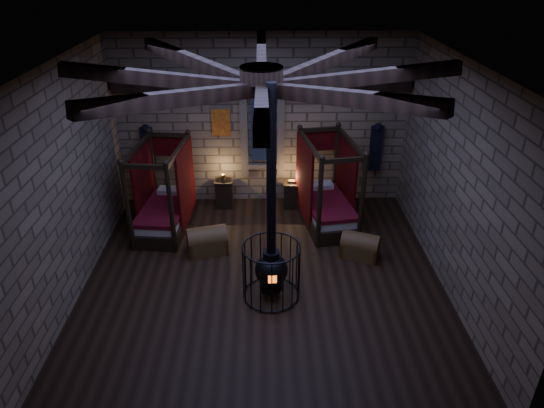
{
  "coord_description": "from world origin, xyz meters",
  "views": [
    {
      "loc": [
        0.02,
        -7.81,
        5.85
      ],
      "look_at": [
        0.18,
        0.6,
        1.38
      ],
      "focal_mm": 32.0,
      "sensor_mm": 36.0,
      "label": 1
    }
  ],
  "objects_px": {
    "trunk_left": "(207,241)",
    "stove": "(271,267)",
    "trunk_right": "(360,246)",
    "bed_right": "(326,203)",
    "bed_left": "(165,208)"
  },
  "relations": [
    {
      "from": "trunk_left",
      "to": "trunk_right",
      "type": "height_order",
      "value": "trunk_left"
    },
    {
      "from": "trunk_left",
      "to": "trunk_right",
      "type": "distance_m",
      "value": 3.26
    },
    {
      "from": "trunk_left",
      "to": "stove",
      "type": "xyz_separation_m",
      "value": [
        1.35,
        -1.53,
        0.38
      ]
    },
    {
      "from": "trunk_left",
      "to": "stove",
      "type": "distance_m",
      "value": 2.08
    },
    {
      "from": "trunk_right",
      "to": "trunk_left",
      "type": "bearing_deg",
      "value": -161.77
    },
    {
      "from": "trunk_left",
      "to": "bed_left",
      "type": "bearing_deg",
      "value": 120.92
    },
    {
      "from": "trunk_right",
      "to": "stove",
      "type": "xyz_separation_m",
      "value": [
        -1.91,
        -1.29,
        0.4
      ]
    },
    {
      "from": "bed_right",
      "to": "stove",
      "type": "xyz_separation_m",
      "value": [
        -1.34,
        -2.76,
        0.14
      ]
    },
    {
      "from": "trunk_left",
      "to": "trunk_right",
      "type": "bearing_deg",
      "value": -18.34
    },
    {
      "from": "bed_right",
      "to": "stove",
      "type": "bearing_deg",
      "value": -125.49
    },
    {
      "from": "bed_left",
      "to": "stove",
      "type": "height_order",
      "value": "stove"
    },
    {
      "from": "bed_left",
      "to": "trunk_left",
      "type": "bearing_deg",
      "value": -39.16
    },
    {
      "from": "trunk_right",
      "to": "stove",
      "type": "relative_size",
      "value": 0.22
    },
    {
      "from": "bed_right",
      "to": "bed_left",
      "type": "bearing_deg",
      "value": 173.01
    },
    {
      "from": "trunk_right",
      "to": "bed_right",
      "type": "bearing_deg",
      "value": 133.41
    }
  ]
}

